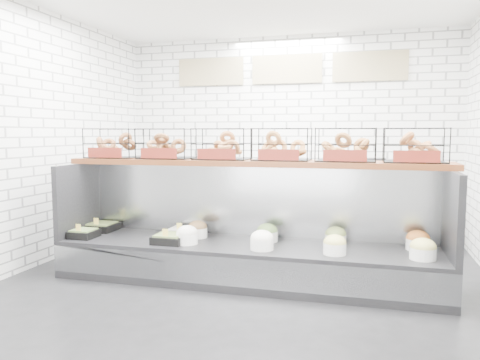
% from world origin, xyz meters
% --- Properties ---
extents(ground, '(5.50, 5.50, 0.00)m').
position_xyz_m(ground, '(0.00, 0.00, 0.00)').
color(ground, black).
rests_on(ground, ground).
extents(room_shell, '(5.02, 5.51, 3.01)m').
position_xyz_m(room_shell, '(0.00, 0.60, 2.06)').
color(room_shell, white).
rests_on(room_shell, ground).
extents(display_case, '(4.00, 0.90, 1.20)m').
position_xyz_m(display_case, '(0.00, 0.35, 0.33)').
color(display_case, black).
rests_on(display_case, ground).
extents(bagel_shelf, '(4.10, 0.50, 0.40)m').
position_xyz_m(bagel_shelf, '(0.00, 0.52, 1.39)').
color(bagel_shelf, '#4C2310').
rests_on(bagel_shelf, display_case).
extents(prep_counter, '(4.00, 0.60, 1.20)m').
position_xyz_m(prep_counter, '(-0.01, 2.43, 0.47)').
color(prep_counter, '#93969B').
rests_on(prep_counter, ground).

